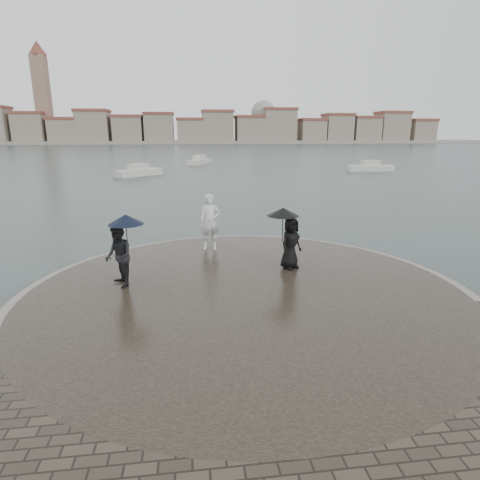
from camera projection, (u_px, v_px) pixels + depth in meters
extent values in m
plane|color=#2B3835|center=(272.00, 376.00, 7.79)|extent=(400.00, 400.00, 0.00)
cylinder|color=gray|center=(246.00, 297.00, 11.09)|extent=(12.50, 12.50, 0.32)
cylinder|color=#2D261E|center=(246.00, 296.00, 11.09)|extent=(11.90, 11.90, 0.36)
imported|color=silver|center=(210.00, 222.00, 14.69)|extent=(0.80, 0.57, 2.05)
imported|color=black|center=(119.00, 256.00, 11.13)|extent=(0.96, 1.06, 1.76)
cylinder|color=black|center=(127.00, 239.00, 11.13)|extent=(0.02, 0.02, 0.90)
cone|color=black|center=(126.00, 219.00, 10.99)|extent=(1.01, 1.01, 0.28)
imported|color=black|center=(291.00, 243.00, 12.65)|extent=(0.96, 0.90, 1.65)
cylinder|color=black|center=(283.00, 228.00, 12.59)|extent=(0.02, 0.02, 0.90)
cone|color=black|center=(283.00, 212.00, 12.45)|extent=(1.04, 1.04, 0.26)
cube|color=gray|center=(190.00, 142.00, 163.69)|extent=(260.00, 20.00, 1.20)
cube|color=gray|center=(31.00, 130.00, 152.10)|extent=(11.00, 10.00, 11.00)
cube|color=brown|center=(29.00, 113.00, 150.53)|extent=(11.60, 10.60, 1.00)
cube|color=gray|center=(64.00, 132.00, 153.85)|extent=(10.00, 10.00, 9.00)
cube|color=brown|center=(63.00, 119.00, 152.54)|extent=(10.60, 10.60, 1.00)
cube|color=gray|center=(94.00, 128.00, 154.82)|extent=(12.00, 10.00, 12.00)
cube|color=brown|center=(92.00, 111.00, 153.13)|extent=(12.60, 10.60, 1.00)
cube|color=gray|center=(128.00, 131.00, 156.69)|extent=(11.00, 10.00, 10.00)
cube|color=brown|center=(127.00, 116.00, 155.26)|extent=(11.60, 10.60, 1.00)
cube|color=gray|center=(159.00, 130.00, 158.05)|extent=(11.00, 10.00, 11.00)
cube|color=brown|center=(159.00, 114.00, 156.49)|extent=(11.60, 10.60, 1.00)
cube|color=gray|center=(190.00, 132.00, 159.80)|extent=(10.00, 10.00, 9.00)
cube|color=brown|center=(190.00, 119.00, 158.50)|extent=(10.60, 10.60, 1.00)
cube|color=gray|center=(218.00, 128.00, 160.78)|extent=(12.00, 10.00, 12.00)
cube|color=brown|center=(217.00, 111.00, 159.08)|extent=(12.60, 10.60, 1.00)
cube|color=gray|center=(249.00, 131.00, 162.65)|extent=(11.00, 10.00, 10.00)
cube|color=brown|center=(250.00, 117.00, 161.22)|extent=(11.60, 10.60, 1.00)
cube|color=gray|center=(278.00, 127.00, 163.75)|extent=(13.00, 10.00, 13.00)
cube|color=brown|center=(279.00, 109.00, 161.92)|extent=(13.60, 10.60, 1.00)
cube|color=gray|center=(311.00, 132.00, 166.01)|extent=(10.00, 10.00, 9.00)
cube|color=brown|center=(312.00, 120.00, 164.70)|extent=(10.60, 10.60, 1.00)
cube|color=gray|center=(337.00, 130.00, 167.11)|extent=(11.00, 10.00, 11.00)
cube|color=brown|center=(338.00, 115.00, 165.55)|extent=(11.60, 10.60, 1.00)
cube|color=gray|center=(364.00, 131.00, 168.73)|extent=(11.00, 10.00, 10.00)
cube|color=brown|center=(365.00, 117.00, 167.30)|extent=(11.60, 10.60, 1.00)
cube|color=gray|center=(391.00, 129.00, 169.96)|extent=(12.00, 10.00, 12.00)
cube|color=brown|center=(393.00, 113.00, 168.26)|extent=(12.60, 10.60, 1.00)
cube|color=gray|center=(420.00, 132.00, 171.96)|extent=(10.00, 10.00, 9.00)
cube|color=brown|center=(421.00, 120.00, 170.66)|extent=(10.60, 10.60, 1.00)
cube|color=#846654|center=(43.00, 101.00, 151.90)|extent=(5.00, 5.00, 32.00)
cone|color=brown|center=(37.00, 48.00, 147.08)|extent=(6.80, 6.80, 5.00)
sphere|color=gray|center=(263.00, 113.00, 163.49)|extent=(10.00, 10.00, 10.00)
cube|color=beige|center=(200.00, 162.00, 58.87)|extent=(3.74, 5.67, 0.90)
cube|color=beige|center=(199.00, 158.00, 58.71)|extent=(1.92, 2.32, 0.90)
cube|color=beige|center=(139.00, 174.00, 43.16)|extent=(5.01, 5.03, 0.90)
cube|color=beige|center=(138.00, 168.00, 43.01)|extent=(2.26, 2.27, 0.90)
cube|color=beige|center=(370.00, 169.00, 48.59)|extent=(5.59, 1.92, 0.90)
cube|color=beige|center=(370.00, 164.00, 48.44)|extent=(2.07, 1.32, 0.90)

